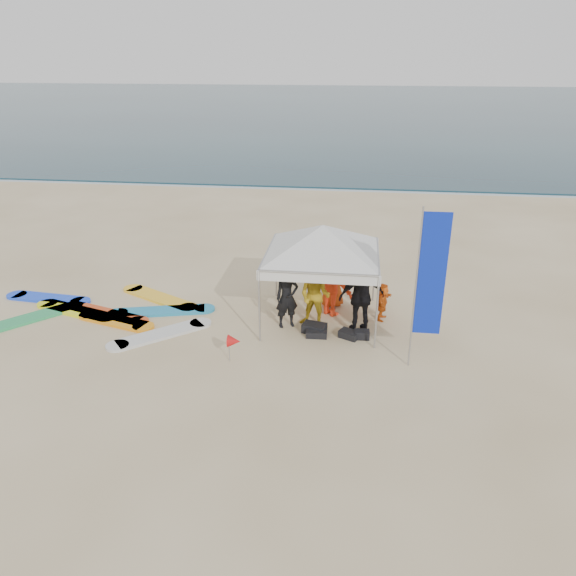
% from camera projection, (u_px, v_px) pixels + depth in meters
% --- Properties ---
extents(ground, '(120.00, 120.00, 0.00)m').
position_uv_depth(ground, '(266.00, 392.00, 11.32)').
color(ground, beige).
rests_on(ground, ground).
extents(ocean, '(160.00, 84.00, 0.08)m').
position_uv_depth(ocean, '(348.00, 107.00, 66.04)').
color(ocean, '#0C2633').
rests_on(ocean, ground).
extents(shoreline_foam, '(160.00, 1.20, 0.01)m').
position_uv_depth(shoreline_foam, '(325.00, 188.00, 27.92)').
color(shoreline_foam, silver).
rests_on(shoreline_foam, ground).
extents(person_black_a, '(0.68, 0.58, 1.57)m').
position_uv_depth(person_black_a, '(287.00, 297.00, 13.74)').
color(person_black_a, black).
rests_on(person_black_a, ground).
extents(person_yellow, '(0.92, 0.80, 1.62)m').
position_uv_depth(person_yellow, '(315.00, 296.00, 13.74)').
color(person_yellow, '#B8931A').
rests_on(person_yellow, ground).
extents(person_orange_a, '(1.38, 1.27, 1.86)m').
position_uv_depth(person_orange_a, '(333.00, 281.00, 14.32)').
color(person_orange_a, red).
rests_on(person_orange_a, ground).
extents(person_black_b, '(1.19, 0.76, 1.89)m').
position_uv_depth(person_black_b, '(362.00, 297.00, 13.38)').
color(person_black_b, black).
rests_on(person_black_b, ground).
extents(person_orange_b, '(0.96, 0.82, 1.66)m').
position_uv_depth(person_orange_b, '(332.00, 277.00, 14.83)').
color(person_orange_b, '#C74511').
rests_on(person_orange_b, ground).
extents(person_seated, '(0.51, 0.95, 0.98)m').
position_uv_depth(person_seated, '(382.00, 302.00, 14.20)').
color(person_seated, '#D35412').
rests_on(person_seated, ground).
extents(canopy_tent, '(3.80, 3.80, 2.87)m').
position_uv_depth(canopy_tent, '(323.00, 225.00, 13.42)').
color(canopy_tent, '#A5A5A8').
rests_on(canopy_tent, ground).
extents(feather_flag, '(0.60, 0.04, 3.57)m').
position_uv_depth(feather_flag, '(430.00, 277.00, 11.45)').
color(feather_flag, '#A5A5A8').
rests_on(feather_flag, ground).
extents(marker_pennant, '(0.28, 0.28, 0.64)m').
position_uv_depth(marker_pennant, '(234.00, 341.00, 12.27)').
color(marker_pennant, '#A5A5A8').
rests_on(marker_pennant, ground).
extents(gear_pile, '(1.65, 0.66, 0.22)m').
position_uv_depth(gear_pile, '(329.00, 332.00, 13.55)').
color(gear_pile, black).
rests_on(gear_pile, ground).
extents(surfboard_spread, '(5.78, 3.73, 0.07)m').
position_uv_depth(surfboard_spread, '(108.00, 313.00, 14.66)').
color(surfboard_spread, teal).
rests_on(surfboard_spread, ground).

